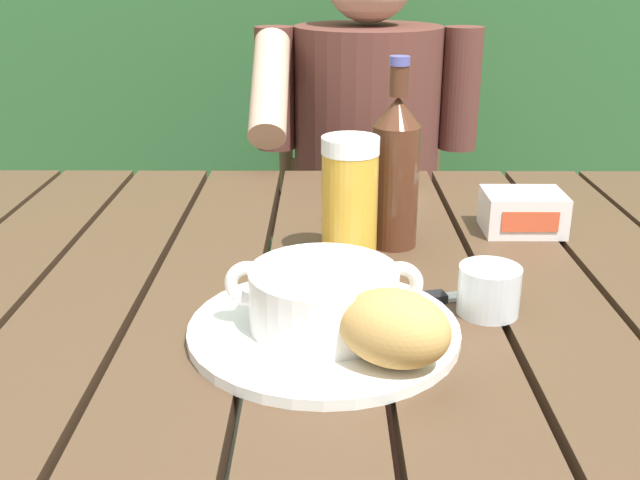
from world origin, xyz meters
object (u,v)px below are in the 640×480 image
object	(u,v)px
serving_plate	(324,330)
beer_glass	(350,200)
diner_bowl	(378,171)
butter_tub	(523,212)
table_knife	(443,297)
bread_roll	(394,328)
water_glass_small	(489,290)
person_eating	(365,166)
beer_bottle	(396,170)
soup_bowl	(324,296)
chair_near_diner	(360,238)

from	to	relation	value
serving_plate	beer_glass	world-z (taller)	beer_glass
beer_glass	diner_bowl	xyz separation A→B (m)	(0.06, 0.34, -0.06)
butter_tub	table_knife	bearing A→B (deg)	-122.47
table_knife	bread_roll	bearing A→B (deg)	-114.00
water_glass_small	person_eating	bearing A→B (deg)	96.41
bread_roll	beer_glass	world-z (taller)	beer_glass
beer_bottle	water_glass_small	world-z (taller)	beer_bottle
beer_bottle	soup_bowl	bearing A→B (deg)	-109.99
serving_plate	water_glass_small	bearing A→B (deg)	16.25
beer_glass	chair_near_diner	bearing A→B (deg)	86.02
serving_plate	water_glass_small	size ratio (longest dim) A/B	4.13
beer_glass	soup_bowl	bearing A→B (deg)	-99.05
bread_roll	water_glass_small	distance (m)	0.18
butter_tub	diner_bowl	xyz separation A→B (m)	(-0.20, 0.23, -0.00)
soup_bowl	butter_tub	distance (m)	0.43
beer_glass	beer_bottle	size ratio (longest dim) A/B	0.64
table_knife	soup_bowl	bearing A→B (deg)	-148.43
beer_bottle	butter_tub	bearing A→B (deg)	16.20
bread_roll	beer_bottle	bearing A→B (deg)	85.00
person_eating	water_glass_small	xyz separation A→B (m)	(0.09, -0.83, 0.08)
bread_roll	diner_bowl	distance (m)	0.63
serving_plate	bread_roll	distance (m)	0.11
beer_bottle	table_knife	bearing A→B (deg)	-76.69
bread_roll	beer_bottle	distance (m)	0.35
chair_near_diner	beer_glass	size ratio (longest dim) A/B	5.95
butter_tub	diner_bowl	bearing A→B (deg)	130.92
person_eating	serving_plate	bearing A→B (deg)	-95.88
beer_bottle	water_glass_small	bearing A→B (deg)	-67.41
person_eating	beer_bottle	world-z (taller)	person_eating
person_eating	beer_bottle	xyz separation A→B (m)	(0.01, -0.62, 0.16)
person_eating	table_knife	size ratio (longest dim) A/B	8.06
water_glass_small	butter_tub	bearing A→B (deg)	68.65
serving_plate	soup_bowl	xyz separation A→B (m)	(-0.00, 0.00, 0.04)
person_eating	beer_glass	size ratio (longest dim) A/B	7.38
serving_plate	butter_tub	world-z (taller)	butter_tub
butter_tub	table_knife	world-z (taller)	butter_tub
serving_plate	table_knife	size ratio (longest dim) A/B	1.89
serving_plate	water_glass_small	distance (m)	0.19
water_glass_small	diner_bowl	world-z (taller)	water_glass_small
soup_bowl	water_glass_small	size ratio (longest dim) A/B	2.96
soup_bowl	table_knife	xyz separation A→B (m)	(0.14, 0.09, -0.04)
chair_near_diner	butter_tub	distance (m)	0.85
serving_plate	soup_bowl	world-z (taller)	soup_bowl
bread_roll	water_glass_small	xyz separation A→B (m)	(0.12, 0.13, -0.02)
soup_bowl	beer_glass	distance (m)	0.21
beer_glass	beer_bottle	world-z (taller)	beer_bottle
chair_near_diner	person_eating	xyz separation A→B (m)	(-0.00, -0.20, 0.25)
person_eating	soup_bowl	distance (m)	0.90
serving_plate	diner_bowl	distance (m)	0.56
soup_bowl	bread_roll	world-z (taller)	bread_roll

